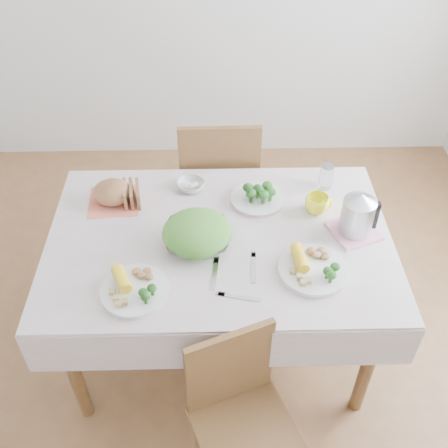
{
  "coord_description": "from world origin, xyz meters",
  "views": [
    {
      "loc": [
        -0.02,
        -1.65,
        2.34
      ],
      "look_at": [
        0.02,
        0.02,
        0.82
      ],
      "focal_mm": 42.0,
      "sensor_mm": 36.0,
      "label": 1
    }
  ],
  "objects_px": {
    "dining_table": "(220,295)",
    "electric_kettle": "(358,212)",
    "chair_near": "(247,424)",
    "salad_bowl": "(197,238)",
    "dinner_plate_left": "(135,291)",
    "dinner_plate_right": "(313,270)",
    "yellow_mug": "(317,204)",
    "chair_far": "(219,184)"
  },
  "relations": [
    {
      "from": "chair_far",
      "to": "dinner_plate_left",
      "type": "xyz_separation_m",
      "value": [
        -0.34,
        -1.06,
        0.31
      ]
    },
    {
      "from": "chair_far",
      "to": "salad_bowl",
      "type": "bearing_deg",
      "value": 81.92
    },
    {
      "from": "dinner_plate_left",
      "to": "electric_kettle",
      "type": "height_order",
      "value": "electric_kettle"
    },
    {
      "from": "chair_near",
      "to": "salad_bowl",
      "type": "xyz_separation_m",
      "value": [
        -0.19,
        0.67,
        0.33
      ]
    },
    {
      "from": "salad_bowl",
      "to": "electric_kettle",
      "type": "bearing_deg",
      "value": 4.62
    },
    {
      "from": "dinner_plate_left",
      "to": "yellow_mug",
      "type": "bearing_deg",
      "value": 30.92
    },
    {
      "from": "dinner_plate_left",
      "to": "salad_bowl",
      "type": "bearing_deg",
      "value": 48.14
    },
    {
      "from": "salad_bowl",
      "to": "dinner_plate_left",
      "type": "distance_m",
      "value": 0.36
    },
    {
      "from": "dining_table",
      "to": "salad_bowl",
      "type": "xyz_separation_m",
      "value": [
        -0.1,
        -0.04,
        0.42
      ]
    },
    {
      "from": "chair_near",
      "to": "electric_kettle",
      "type": "xyz_separation_m",
      "value": [
        0.5,
        0.72,
        0.42
      ]
    },
    {
      "from": "yellow_mug",
      "to": "electric_kettle",
      "type": "distance_m",
      "value": 0.22
    },
    {
      "from": "dinner_plate_right",
      "to": "yellow_mug",
      "type": "xyz_separation_m",
      "value": [
        0.07,
        0.37,
        0.03
      ]
    },
    {
      "from": "dinner_plate_right",
      "to": "chair_far",
      "type": "bearing_deg",
      "value": 110.87
    },
    {
      "from": "chair_far",
      "to": "salad_bowl",
      "type": "xyz_separation_m",
      "value": [
        -0.1,
        -0.79,
        0.33
      ]
    },
    {
      "from": "yellow_mug",
      "to": "electric_kettle",
      "type": "height_order",
      "value": "electric_kettle"
    },
    {
      "from": "salad_bowl",
      "to": "dinner_plate_right",
      "type": "relative_size",
      "value": 0.97
    },
    {
      "from": "chair_far",
      "to": "yellow_mug",
      "type": "bearing_deg",
      "value": 125.81
    },
    {
      "from": "chair_far",
      "to": "electric_kettle",
      "type": "bearing_deg",
      "value": 127.61
    },
    {
      "from": "dinner_plate_left",
      "to": "dinner_plate_right",
      "type": "relative_size",
      "value": 0.95
    },
    {
      "from": "dining_table",
      "to": "dinner_plate_right",
      "type": "xyz_separation_m",
      "value": [
        0.38,
        -0.21,
        0.4
      ]
    },
    {
      "from": "salad_bowl",
      "to": "dinner_plate_right",
      "type": "height_order",
      "value": "salad_bowl"
    },
    {
      "from": "yellow_mug",
      "to": "dinner_plate_left",
      "type": "bearing_deg",
      "value": -149.08
    },
    {
      "from": "dinner_plate_right",
      "to": "yellow_mug",
      "type": "relative_size",
      "value": 2.58
    },
    {
      "from": "chair_near",
      "to": "dinner_plate_left",
      "type": "relative_size",
      "value": 2.98
    },
    {
      "from": "salad_bowl",
      "to": "yellow_mug",
      "type": "relative_size",
      "value": 2.5
    },
    {
      "from": "chair_near",
      "to": "electric_kettle",
      "type": "distance_m",
      "value": 0.97
    },
    {
      "from": "chair_near",
      "to": "salad_bowl",
      "type": "height_order",
      "value": "chair_near"
    },
    {
      "from": "dinner_plate_left",
      "to": "dinner_plate_right",
      "type": "distance_m",
      "value": 0.72
    },
    {
      "from": "chair_far",
      "to": "dinner_plate_left",
      "type": "height_order",
      "value": "chair_far"
    },
    {
      "from": "chair_near",
      "to": "chair_far",
      "type": "xyz_separation_m",
      "value": [
        -0.08,
        1.46,
        -0.0
      ]
    },
    {
      "from": "chair_near",
      "to": "dinner_plate_right",
      "type": "xyz_separation_m",
      "value": [
        0.29,
        0.49,
        0.31
      ]
    },
    {
      "from": "dinner_plate_right",
      "to": "dinner_plate_left",
      "type": "bearing_deg",
      "value": -172.56
    },
    {
      "from": "chair_near",
      "to": "chair_far",
      "type": "distance_m",
      "value": 1.46
    },
    {
      "from": "yellow_mug",
      "to": "chair_near",
      "type": "bearing_deg",
      "value": -112.29
    },
    {
      "from": "salad_bowl",
      "to": "dinner_plate_right",
      "type": "bearing_deg",
      "value": -20.3
    },
    {
      "from": "dining_table",
      "to": "electric_kettle",
      "type": "relative_size",
      "value": 7.03
    },
    {
      "from": "chair_far",
      "to": "dinner_plate_right",
      "type": "relative_size",
      "value": 3.39
    },
    {
      "from": "salad_bowl",
      "to": "yellow_mug",
      "type": "height_order",
      "value": "yellow_mug"
    },
    {
      "from": "dinner_plate_left",
      "to": "dining_table",
      "type": "bearing_deg",
      "value": 42.58
    },
    {
      "from": "salad_bowl",
      "to": "electric_kettle",
      "type": "height_order",
      "value": "electric_kettle"
    },
    {
      "from": "dining_table",
      "to": "chair_far",
      "type": "relative_size",
      "value": 1.44
    },
    {
      "from": "dinner_plate_left",
      "to": "electric_kettle",
      "type": "distance_m",
      "value": 0.99
    }
  ]
}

